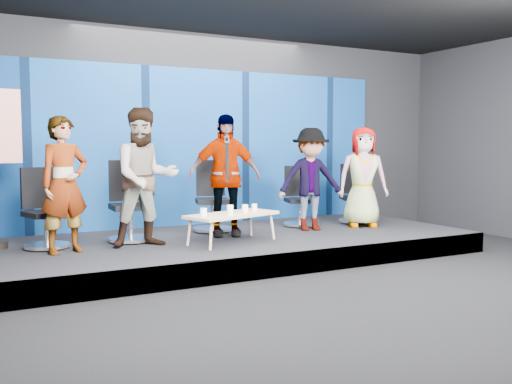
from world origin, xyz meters
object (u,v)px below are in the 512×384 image
Objects in this scene: mug_c at (230,209)px; panelist_d at (311,179)px; chair_a at (44,222)px; panelist_a at (64,185)px; panelist_b at (145,177)px; flag_stand at (2,160)px; mug_a at (203,212)px; panelist_c at (225,175)px; chair_b at (129,215)px; panelist_e at (363,177)px; mug_b at (230,212)px; chair_c at (212,208)px; mug_e at (254,207)px; coffee_table at (232,216)px; mug_d at (245,208)px; chair_d at (299,206)px; chair_e at (354,203)px.

panelist_d is at bearing 13.56° from mug_c.
chair_a is 0.62× the size of panelist_a.
panelist_d is (2.71, 0.18, -0.11)m from panelist_b.
flag_stand is at bearing 158.66° from panelist_b.
panelist_c is at bearing 47.94° from mug_a.
panelist_e is at bearing -3.68° from chair_b.
mug_a and mug_c have the same top height.
flag_stand is (-0.65, 0.71, 0.30)m from panelist_a.
mug_a is 1.18× the size of mug_b.
chair_b is 1.78m from flag_stand.
chair_c is 0.68× the size of panelist_e.
mug_e is at bearing -17.99° from chair_b.
mug_d is (0.23, 0.05, 0.08)m from coffee_table.
mug_b is (-2.65, -0.54, -0.36)m from panelist_e.
chair_d is (2.81, 0.67, -0.59)m from panelist_b.
coffee_table is (-1.58, -0.46, -0.43)m from panelist_d.
chair_c is at bearing 80.81° from coffee_table.
chair_a is 2.56m from panelist_c.
chair_e reaches higher than mug_c.
coffee_table is at bearing -88.39° from panelist_c.
flag_stand is at bearing 161.52° from mug_c.
mug_d is at bearing -65.96° from panelist_c.
panelist_d is (2.79, -0.33, 0.43)m from chair_b.
chair_b reaches higher than coffee_table.
mug_a is 1.00× the size of mug_c.
chair_d is (1.51, -0.14, -0.04)m from chair_c.
panelist_a is 1.06× the size of panelist_d.
chair_d is at bearing 11.63° from chair_c.
chair_b is 0.70× the size of panelist_d.
chair_c is 1.60m from panelist_d.
panelist_b is 2.95m from chair_d.
panelist_c is 1.80× the size of chair_d.
mug_e is (-1.15, -0.28, -0.35)m from panelist_d.
mug_b is at bearing -38.06° from chair_b.
flag_stand reaches higher than chair_a.
chair_e is at bearing -16.16° from chair_a.
chair_d is 2.40m from mug_a.
chair_d is 1.48m from mug_e.
mug_b is 0.98× the size of mug_e.
panelist_b reaches higher than mug_b.
panelist_e is (4.69, 0.09, -0.03)m from panelist_a.
chair_b is at bearing -170.63° from panelist_d.
panelist_b is at bearing -39.17° from chair_a.
chair_d is at bearing 15.71° from panelist_b.
mug_a is at bearing -145.79° from panelist_e.
panelist_a is 18.75× the size of mug_b.
mug_a is (0.74, -0.90, 0.09)m from chair_b.
panelist_c is at bearing 15.54° from panelist_b.
panelist_d is at bearing 16.08° from coffee_table.
coffee_table is (-2.55, -0.39, -0.44)m from panelist_e.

